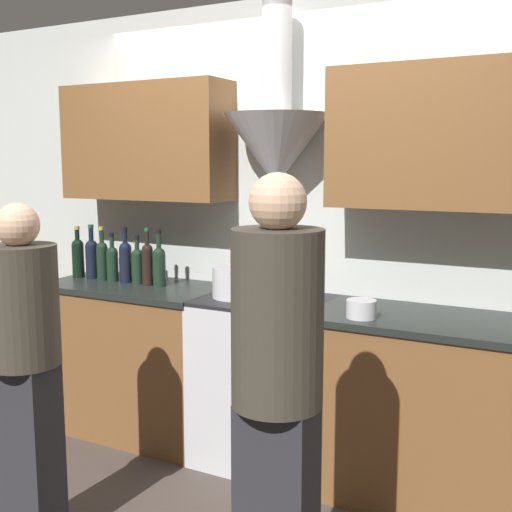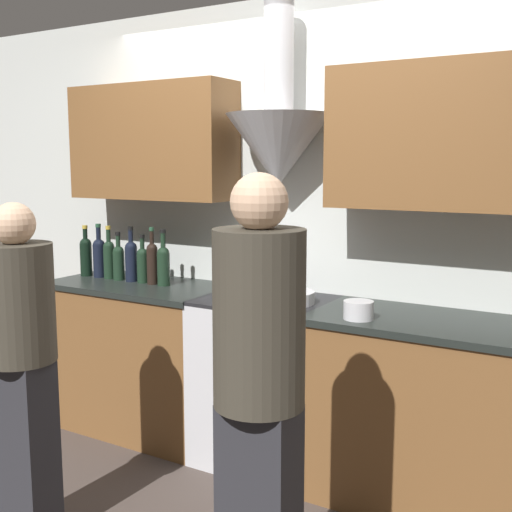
{
  "view_description": "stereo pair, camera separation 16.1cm",
  "coord_description": "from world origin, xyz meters",
  "px_view_note": "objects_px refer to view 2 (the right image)",
  "views": [
    {
      "loc": [
        1.58,
        -2.76,
        1.68
      ],
      "look_at": [
        0.0,
        0.21,
        1.19
      ],
      "focal_mm": 45.0,
      "sensor_mm": 36.0,
      "label": 1
    },
    {
      "loc": [
        1.72,
        -2.68,
        1.68
      ],
      "look_at": [
        0.0,
        0.21,
        1.19
      ],
      "focal_mm": 45.0,
      "sensor_mm": 36.0,
      "label": 2
    }
  ],
  "objects_px": {
    "wine_bottle_7": "(163,263)",
    "stock_pot": "(238,282)",
    "person_foreground_left": "(21,358)",
    "mixing_bowl": "(287,297)",
    "wine_bottle_5": "(143,263)",
    "person_foreground_right": "(259,389)",
    "wine_bottle_2": "(109,257)",
    "stove_range": "(265,380)",
    "wine_bottle_4": "(131,259)",
    "wine_bottle_3": "(119,261)",
    "wine_bottle_1": "(99,255)",
    "wine_bottle_6": "(152,261)",
    "wine_bottle_0": "(86,255)",
    "saucepan": "(358,310)"
  },
  "relations": [
    {
      "from": "wine_bottle_3",
      "to": "wine_bottle_6",
      "type": "xyz_separation_m",
      "value": [
        0.28,
        -0.0,
        0.02
      ]
    },
    {
      "from": "wine_bottle_1",
      "to": "person_foreground_left",
      "type": "height_order",
      "value": "person_foreground_left"
    },
    {
      "from": "wine_bottle_2",
      "to": "wine_bottle_6",
      "type": "distance_m",
      "value": 0.36
    },
    {
      "from": "person_foreground_left",
      "to": "mixing_bowl",
      "type": "bearing_deg",
      "value": 59.36
    },
    {
      "from": "stove_range",
      "to": "stock_pot",
      "type": "xyz_separation_m",
      "value": [
        -0.15,
        -0.04,
        0.55
      ]
    },
    {
      "from": "stove_range",
      "to": "wine_bottle_6",
      "type": "relative_size",
      "value": 2.66
    },
    {
      "from": "wine_bottle_3",
      "to": "wine_bottle_4",
      "type": "distance_m",
      "value": 0.1
    },
    {
      "from": "wine_bottle_1",
      "to": "wine_bottle_3",
      "type": "bearing_deg",
      "value": -4.64
    },
    {
      "from": "wine_bottle_6",
      "to": "mixing_bowl",
      "type": "relative_size",
      "value": 1.2
    },
    {
      "from": "wine_bottle_5",
      "to": "wine_bottle_7",
      "type": "height_order",
      "value": "wine_bottle_7"
    },
    {
      "from": "stove_range",
      "to": "person_foreground_right",
      "type": "distance_m",
      "value": 1.43
    },
    {
      "from": "stove_range",
      "to": "person_foreground_left",
      "type": "height_order",
      "value": "person_foreground_left"
    },
    {
      "from": "wine_bottle_2",
      "to": "person_foreground_left",
      "type": "distance_m",
      "value": 1.4
    },
    {
      "from": "wine_bottle_1",
      "to": "wine_bottle_7",
      "type": "distance_m",
      "value": 0.54
    },
    {
      "from": "wine_bottle_4",
      "to": "stock_pot",
      "type": "bearing_deg",
      "value": -4.14
    },
    {
      "from": "wine_bottle_0",
      "to": "wine_bottle_4",
      "type": "distance_m",
      "value": 0.39
    },
    {
      "from": "stove_range",
      "to": "person_foreground_right",
      "type": "bearing_deg",
      "value": -60.96
    },
    {
      "from": "wine_bottle_2",
      "to": "saucepan",
      "type": "xyz_separation_m",
      "value": [
        1.78,
        -0.19,
        -0.09
      ]
    },
    {
      "from": "saucepan",
      "to": "person_foreground_left",
      "type": "bearing_deg",
      "value": -138.1
    },
    {
      "from": "stove_range",
      "to": "person_foreground_right",
      "type": "xyz_separation_m",
      "value": [
        0.66,
        -1.19,
        0.44
      ]
    },
    {
      "from": "wine_bottle_3",
      "to": "saucepan",
      "type": "distance_m",
      "value": 1.71
    },
    {
      "from": "wine_bottle_0",
      "to": "wine_bottle_2",
      "type": "xyz_separation_m",
      "value": [
        0.2,
        -0.0,
        -0.0
      ]
    },
    {
      "from": "wine_bottle_5",
      "to": "mixing_bowl",
      "type": "xyz_separation_m",
      "value": [
        1.05,
        -0.06,
        -0.09
      ]
    },
    {
      "from": "wine_bottle_2",
      "to": "person_foreground_right",
      "type": "height_order",
      "value": "person_foreground_right"
    },
    {
      "from": "stove_range",
      "to": "wine_bottle_4",
      "type": "xyz_separation_m",
      "value": [
        -0.98,
        0.02,
        0.61
      ]
    },
    {
      "from": "stove_range",
      "to": "person_foreground_left",
      "type": "distance_m",
      "value": 1.37
    },
    {
      "from": "wine_bottle_2",
      "to": "stock_pot",
      "type": "height_order",
      "value": "wine_bottle_2"
    },
    {
      "from": "wine_bottle_5",
      "to": "person_foreground_right",
      "type": "xyz_separation_m",
      "value": [
        1.56,
        -1.21,
        -0.14
      ]
    },
    {
      "from": "wine_bottle_2",
      "to": "mixing_bowl",
      "type": "xyz_separation_m",
      "value": [
        1.33,
        -0.06,
        -0.11
      ]
    },
    {
      "from": "wine_bottle_0",
      "to": "wine_bottle_4",
      "type": "xyz_separation_m",
      "value": [
        0.39,
        0.0,
        0.0
      ]
    },
    {
      "from": "wine_bottle_5",
      "to": "person_foreground_left",
      "type": "xyz_separation_m",
      "value": [
        0.36,
        -1.22,
        -0.22
      ]
    },
    {
      "from": "wine_bottle_2",
      "to": "wine_bottle_3",
      "type": "relative_size",
      "value": 1.11
    },
    {
      "from": "wine_bottle_3",
      "to": "person_foreground_right",
      "type": "height_order",
      "value": "person_foreground_right"
    },
    {
      "from": "wine_bottle_0",
      "to": "stock_pot",
      "type": "distance_m",
      "value": 1.23
    },
    {
      "from": "stove_range",
      "to": "wine_bottle_5",
      "type": "relative_size",
      "value": 3.11
    },
    {
      "from": "wine_bottle_5",
      "to": "wine_bottle_7",
      "type": "relative_size",
      "value": 0.88
    },
    {
      "from": "mixing_bowl",
      "to": "person_foreground_left",
      "type": "xyz_separation_m",
      "value": [
        -0.69,
        -1.16,
        -0.13
      ]
    },
    {
      "from": "wine_bottle_5",
      "to": "wine_bottle_6",
      "type": "height_order",
      "value": "wine_bottle_6"
    },
    {
      "from": "stove_range",
      "to": "wine_bottle_3",
      "type": "bearing_deg",
      "value": 179.24
    },
    {
      "from": "wine_bottle_3",
      "to": "stove_range",
      "type": "bearing_deg",
      "value": -0.76
    },
    {
      "from": "wine_bottle_0",
      "to": "wine_bottle_6",
      "type": "relative_size",
      "value": 0.95
    },
    {
      "from": "wine_bottle_0",
      "to": "saucepan",
      "type": "relative_size",
      "value": 2.31
    },
    {
      "from": "stove_range",
      "to": "wine_bottle_3",
      "type": "relative_size",
      "value": 3.05
    },
    {
      "from": "wine_bottle_2",
      "to": "person_foreground_left",
      "type": "height_order",
      "value": "person_foreground_left"
    },
    {
      "from": "wine_bottle_3",
      "to": "wine_bottle_6",
      "type": "relative_size",
      "value": 0.87
    },
    {
      "from": "mixing_bowl",
      "to": "wine_bottle_2",
      "type": "bearing_deg",
      "value": 177.5
    },
    {
      "from": "person_foreground_right",
      "to": "wine_bottle_4",
      "type": "bearing_deg",
      "value": 143.62
    },
    {
      "from": "mixing_bowl",
      "to": "stock_pot",
      "type": "bearing_deg",
      "value": -179.67
    },
    {
      "from": "wine_bottle_7",
      "to": "stock_pot",
      "type": "relative_size",
      "value": 1.27
    },
    {
      "from": "wine_bottle_4",
      "to": "wine_bottle_5",
      "type": "height_order",
      "value": "wine_bottle_4"
    }
  ]
}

